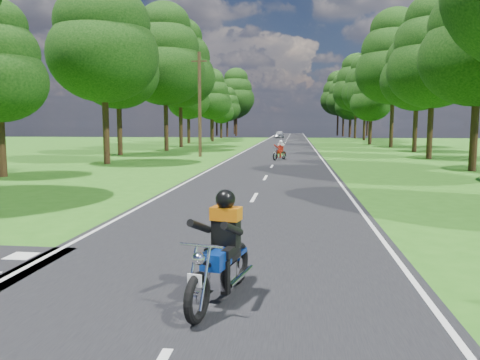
# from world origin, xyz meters

# --- Properties ---
(ground) EXTENTS (160.00, 160.00, 0.00)m
(ground) POSITION_xyz_m (0.00, 0.00, 0.00)
(ground) COLOR #296216
(ground) RESTS_ON ground
(main_road) EXTENTS (7.00, 140.00, 0.02)m
(main_road) POSITION_xyz_m (0.00, 50.00, 0.01)
(main_road) COLOR black
(main_road) RESTS_ON ground
(road_markings) EXTENTS (7.40, 140.00, 0.01)m
(road_markings) POSITION_xyz_m (-0.14, 48.13, 0.02)
(road_markings) COLOR silver
(road_markings) RESTS_ON main_road
(treeline) EXTENTS (40.00, 115.35, 14.78)m
(treeline) POSITION_xyz_m (1.43, 60.06, 8.25)
(treeline) COLOR black
(treeline) RESTS_ON ground
(telegraph_pole) EXTENTS (1.20, 0.26, 8.00)m
(telegraph_pole) POSITION_xyz_m (-6.00, 28.00, 4.07)
(telegraph_pole) COLOR #382616
(telegraph_pole) RESTS_ON ground
(rider_near_blue) EXTENTS (1.03, 1.99, 1.58)m
(rider_near_blue) POSITION_xyz_m (0.35, -1.50, 0.81)
(rider_near_blue) COLOR #0D3496
(rider_near_blue) RESTS_ON main_road
(rider_far_red) EXTENTS (1.20, 1.75, 1.39)m
(rider_far_red) POSITION_xyz_m (0.28, 25.20, 0.71)
(rider_far_red) COLOR #9E1D0C
(rider_far_red) RESTS_ON main_road
(distant_car) EXTENTS (1.61, 3.98, 1.36)m
(distant_car) POSITION_xyz_m (-1.52, 77.33, 0.70)
(distant_car) COLOR #B9BBC0
(distant_car) RESTS_ON main_road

